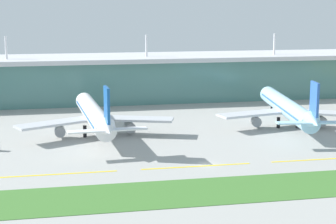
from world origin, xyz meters
The scene contains 8 objects.
ground_plane centered at (0.00, 0.00, 0.00)m, with size 600.00×600.00×0.00m, color #9E9E99.
terminal_building centered at (0.00, 102.06, 9.63)m, with size 288.00×34.00×27.87m.
airliner_near_middle centered at (-25.74, 37.83, 6.45)m, with size 48.69×61.92×18.90m.
airliner_far_middle centered at (37.82, 37.96, 6.45)m, with size 48.27×65.90×18.90m.
taxiway_stripe_mid_west centered at (-37.00, -1.41, 0.02)m, with size 28.00×0.70×0.04m, color yellow.
taxiway_stripe_centre centered at (-3.00, -1.41, 0.02)m, with size 28.00×0.70×0.04m, color yellow.
taxiway_stripe_mid_east centered at (31.00, -1.41, 0.02)m, with size 28.00×0.70×0.04m, color yellow.
grass_verge centered at (0.00, -20.42, 0.05)m, with size 300.00×18.00×0.10m, color #3D702D.
Camera 1 is at (-36.28, -133.00, 39.82)m, focal length 59.90 mm.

